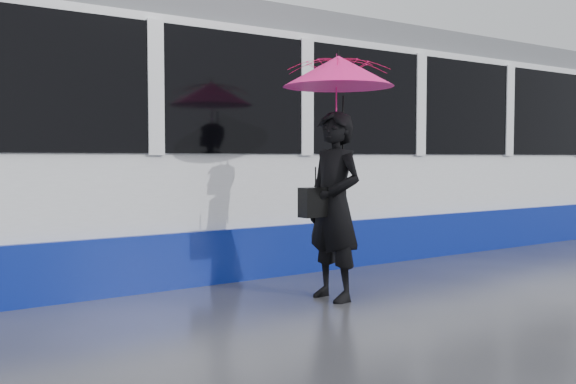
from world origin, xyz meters
TOP-DOWN VIEW (x-y plane):
  - ground at (0.00, 0.00)m, footprint 90.00×90.00m
  - rails at (0.00, 2.50)m, footprint 34.00×1.51m
  - tram at (0.25, 2.50)m, footprint 26.00×2.56m
  - woman at (1.09, -0.13)m, footprint 0.51×0.73m
  - umbrella at (1.14, -0.13)m, footprint 1.21×1.21m
  - handbag at (0.87, -0.11)m, footprint 0.35×0.17m

SIDE VIEW (x-z plane):
  - ground at x=0.00m, z-range 0.00..0.00m
  - rails at x=0.00m, z-range 0.00..0.02m
  - woman at x=1.09m, z-range 0.00..1.92m
  - handbag at x=0.87m, z-range 0.77..1.25m
  - tram at x=0.25m, z-range -0.04..3.31m
  - umbrella at x=1.14m, z-range 1.46..2.76m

